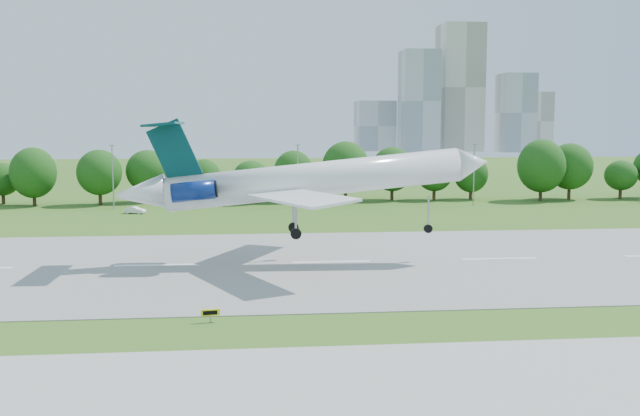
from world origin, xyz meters
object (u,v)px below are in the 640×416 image
(taxi_sign_left, at_px, (210,313))
(service_vehicle_a, at_px, (135,210))
(airliner, at_px, (295,180))
(service_vehicle_b, at_px, (185,206))

(taxi_sign_left, distance_m, service_vehicle_a, 75.97)
(taxi_sign_left, xyz_separation_m, service_vehicle_a, (-17.47, 73.94, -0.15))
(taxi_sign_left, height_order, service_vehicle_a, service_vehicle_a)
(airliner, height_order, taxi_sign_left, airliner)
(taxi_sign_left, xyz_separation_m, service_vehicle_b, (-8.99, 79.71, -0.19))
(airliner, xyz_separation_m, taxi_sign_left, (-8.40, -24.13, -8.80))
(airliner, height_order, service_vehicle_a, airliner)
(service_vehicle_a, xyz_separation_m, service_vehicle_b, (8.48, 5.77, -0.04))
(airliner, distance_m, service_vehicle_b, 58.93)
(service_vehicle_a, bearing_deg, airliner, -132.08)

